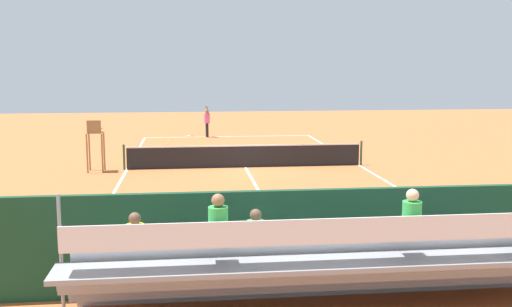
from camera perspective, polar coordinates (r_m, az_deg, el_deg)
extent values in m
plane|color=#BC6033|center=(25.55, -1.03, -1.33)|extent=(60.00, 60.00, 0.00)
cube|color=white|center=(36.39, -2.72, 1.64)|extent=(10.00, 0.10, 0.01)
cube|color=white|center=(14.92, 3.13, -8.57)|extent=(10.00, 0.10, 0.01)
cube|color=white|center=(26.49, 9.80, -1.09)|extent=(0.10, 22.00, 0.01)
cube|color=white|center=(25.56, -12.26, -1.52)|extent=(0.10, 22.00, 0.01)
cube|color=white|center=(31.50, -2.10, 0.56)|extent=(7.50, 0.10, 0.01)
cube|color=white|center=(19.65, 0.69, -4.34)|extent=(7.50, 0.10, 0.01)
cube|color=white|center=(25.54, -1.03, -1.32)|extent=(0.10, 12.10, 0.01)
cube|color=white|center=(36.39, -2.72, 1.64)|extent=(0.10, 0.30, 0.01)
cube|color=black|center=(25.47, -1.03, -0.32)|extent=(10.00, 0.02, 0.91)
cube|color=white|center=(25.40, -1.04, 0.76)|extent=(10.00, 0.04, 0.06)
cylinder|color=#2D5133|center=(26.44, 10.03, 0.05)|extent=(0.10, 0.10, 1.07)
cylinder|color=#2D5133|center=(25.48, -12.52, -0.34)|extent=(0.10, 0.10, 1.07)
cube|color=#194228|center=(11.81, 5.64, -8.18)|extent=(18.00, 0.16, 2.00)
cube|color=gray|center=(11.74, 5.95, -12.30)|extent=(9.00, 0.10, 0.45)
cube|color=gray|center=(11.35, 6.36, -12.04)|extent=(9.00, 0.80, 0.08)
cube|color=gray|center=(11.76, 5.92, -12.25)|extent=(9.00, 0.04, 0.45)
cube|color=silver|center=(11.12, 6.51, -10.19)|extent=(8.60, 0.36, 0.04)
cube|color=silver|center=(10.89, 6.74, -9.50)|extent=(8.60, 0.03, 0.36)
cube|color=gray|center=(10.47, 7.39, -11.25)|extent=(9.00, 0.80, 0.08)
cube|color=gray|center=(10.88, 6.88, -11.50)|extent=(9.00, 0.04, 0.45)
cube|color=silver|center=(10.24, 7.58, -9.23)|extent=(8.60, 0.36, 0.04)
cube|color=silver|center=(10.02, 7.85, -8.44)|extent=(8.60, 0.03, 0.36)
cube|color=gray|center=(9.59, 8.61, -10.31)|extent=(9.00, 0.80, 0.08)
cube|color=gray|center=(10.00, 8.01, -10.62)|extent=(9.00, 0.04, 0.45)
cube|color=silver|center=(9.37, 8.83, -8.07)|extent=(8.60, 0.36, 0.04)
cube|color=silver|center=(9.15, 9.16, -7.19)|extent=(8.60, 0.03, 0.36)
cylinder|color=gray|center=(10.29, -18.12, -10.12)|extent=(0.06, 0.06, 2.35)
cube|color=#2D2D33|center=(9.83, 14.37, -7.21)|extent=(0.32, 0.40, 0.12)
cylinder|color=green|center=(9.65, 14.68, -5.77)|extent=(0.30, 0.30, 0.45)
sphere|color=beige|center=(9.57, 14.76, -3.88)|extent=(0.20, 0.20, 0.20)
cube|color=#2D2D33|center=(11.94, 16.85, -8.99)|extent=(0.32, 0.40, 0.12)
cylinder|color=white|center=(11.75, 17.14, -7.83)|extent=(0.30, 0.30, 0.45)
sphere|color=beige|center=(11.67, 17.21, -6.30)|extent=(0.20, 0.20, 0.20)
cube|color=#2D2D33|center=(11.00, -6.59, -10.19)|extent=(0.32, 0.40, 0.12)
cylinder|color=yellow|center=(10.80, -6.62, -8.96)|extent=(0.30, 0.30, 0.45)
sphere|color=tan|center=(10.70, -6.65, -7.30)|extent=(0.20, 0.20, 0.20)
cube|color=#2D2D33|center=(11.38, 8.77, -9.58)|extent=(0.32, 0.40, 0.12)
cylinder|color=blue|center=(11.18, 8.97, -8.38)|extent=(0.30, 0.30, 0.45)
sphere|color=#8C6647|center=(11.09, 9.01, -6.78)|extent=(0.20, 0.20, 0.20)
cube|color=#2D2D33|center=(10.13, -11.38, -9.28)|extent=(0.32, 0.40, 0.12)
cylinder|color=yellow|center=(9.94, -11.48, -7.92)|extent=(0.30, 0.30, 0.45)
sphere|color=brown|center=(9.85, -11.54, -6.11)|extent=(0.20, 0.20, 0.20)
cube|color=#2D2D33|center=(9.21, -3.66, -8.02)|extent=(0.32, 0.40, 0.12)
cylinder|color=green|center=(9.02, -3.64, -6.50)|extent=(0.30, 0.30, 0.45)
sphere|color=#8C6647|center=(8.94, -3.66, -4.49)|extent=(0.20, 0.20, 0.20)
cube|color=#2D2D33|center=(10.16, -0.11, -9.06)|extent=(0.32, 0.40, 0.12)
cylinder|color=green|center=(9.96, -0.03, -7.71)|extent=(0.30, 0.30, 0.45)
sphere|color=brown|center=(9.87, -0.04, -5.90)|extent=(0.20, 0.20, 0.20)
cylinder|color=olive|center=(25.54, -14.33, 0.22)|extent=(0.07, 0.07, 1.60)
cylinder|color=olive|center=(25.63, -15.66, 0.19)|extent=(0.07, 0.07, 1.60)
cylinder|color=olive|center=(24.95, -14.51, 0.02)|extent=(0.07, 0.07, 1.60)
cylinder|color=olive|center=(25.04, -15.87, -0.01)|extent=(0.07, 0.07, 1.60)
cube|color=olive|center=(25.18, -15.16, 1.97)|extent=(0.56, 0.56, 0.06)
cube|color=olive|center=(24.92, -15.27, 2.53)|extent=(0.56, 0.06, 0.48)
cube|color=olive|center=(25.13, -14.59, 2.33)|extent=(0.04, 0.48, 0.04)
cube|color=olive|center=(25.21, -15.76, 2.30)|extent=(0.04, 0.48, 0.04)
cube|color=#33383D|center=(13.20, 12.76, -9.05)|extent=(1.80, 0.40, 0.05)
cylinder|color=#33383D|center=(13.53, 15.78, -9.72)|extent=(0.06, 0.06, 0.45)
cylinder|color=#33383D|center=(13.04, 9.57, -10.20)|extent=(0.06, 0.06, 0.45)
cube|color=#33383D|center=(12.95, 13.07, -8.01)|extent=(1.80, 0.04, 0.36)
cube|color=#B22D2D|center=(12.65, 5.70, -10.93)|extent=(0.90, 0.36, 0.36)
cylinder|color=black|center=(36.27, -4.74, 2.27)|extent=(0.14, 0.14, 0.85)
cylinder|color=black|center=(36.06, -4.67, 2.23)|extent=(0.14, 0.14, 0.85)
cylinder|color=pink|center=(36.09, -4.72, 3.39)|extent=(0.41, 0.41, 0.60)
sphere|color=#8C6647|center=(36.06, -4.73, 4.04)|extent=(0.22, 0.22, 0.22)
cylinder|color=#8C6647|center=(35.84, -4.66, 4.16)|extent=(0.26, 0.13, 0.55)
cylinder|color=#8C6647|center=(36.31, -4.79, 3.47)|extent=(0.10, 0.10, 0.50)
cylinder|color=black|center=(36.72, -6.13, 1.68)|extent=(0.23, 0.21, 0.03)
torus|color=#D8CC4C|center=(36.90, -6.44, 1.71)|extent=(0.43, 0.43, 0.02)
cylinder|color=white|center=(36.90, -6.44, 1.71)|extent=(0.25, 0.25, 0.00)
sphere|color=#CCDB33|center=(34.52, -8.05, 1.24)|extent=(0.07, 0.07, 0.07)
sphere|color=#CCDB33|center=(33.15, -8.47, 0.93)|extent=(0.07, 0.07, 0.07)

